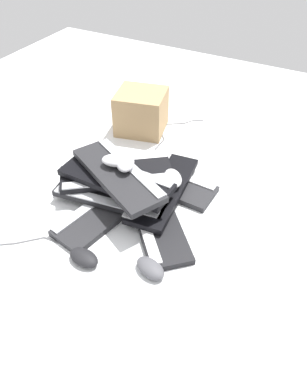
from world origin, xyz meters
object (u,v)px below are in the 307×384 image
mouse_0 (162,190)px  mouse_5 (150,268)px  keyboard_7 (118,174)px  mouse_2 (84,258)px  keyboard_4 (117,175)px  keyboard_5 (162,188)px  keyboard_6 (116,179)px  keyboard_1 (107,209)px  cardboard_box (141,112)px  mouse_4 (173,178)px  mouse_1 (125,162)px  keyboard_3 (112,195)px  keyboard_0 (163,181)px  mouse_3 (116,160)px  keyboard_2 (156,219)px

mouse_0 → mouse_5: (-0.30, -0.11, -0.06)m
keyboard_7 → mouse_2: (-0.31, -0.05, -0.11)m
keyboard_4 → keyboard_7: (-0.05, -0.04, 0.06)m
keyboard_5 → keyboard_7: size_ratio=0.99×
keyboard_6 → keyboard_7: (-0.00, -0.01, 0.03)m
keyboard_1 → keyboard_4: 0.15m
mouse_5 → cardboard_box: cardboard_box is taller
mouse_4 → mouse_5: 0.40m
keyboard_5 → cardboard_box: bearing=38.2°
mouse_2 → cardboard_box: size_ratio=0.49×
mouse_5 → cardboard_box: (0.74, 0.45, 0.08)m
mouse_5 → keyboard_7: bearing=156.8°
keyboard_6 → mouse_1: 0.08m
keyboard_1 → keyboard_7: size_ratio=1.00×
keyboard_3 → mouse_4: size_ratio=4.15×
keyboard_6 → keyboard_1: bearing=-179.3°
keyboard_6 → mouse_4: size_ratio=4.03×
keyboard_0 → mouse_2: mouse_2 is taller
mouse_1 → mouse_4: 0.20m
mouse_0 → mouse_5: mouse_0 is taller
keyboard_5 → mouse_0: size_ratio=4.12×
mouse_3 → mouse_5: size_ratio=1.00×
keyboard_7 → mouse_5: keyboard_7 is taller
keyboard_4 → cardboard_box: (0.44, 0.14, 0.03)m
keyboard_5 → mouse_4: bearing=-37.5°
mouse_2 → mouse_5: bearing=-156.1°
keyboard_6 → cardboard_box: 0.52m
keyboard_6 → mouse_0: size_ratio=4.03×
keyboard_7 → mouse_4: bearing=-50.5°
mouse_3 → mouse_4: (0.11, -0.19, -0.09)m
keyboard_0 → keyboard_3: 0.23m
mouse_2 → mouse_5: 0.22m
keyboard_3 → mouse_0: 0.20m
keyboard_3 → keyboard_7: 0.10m
keyboard_3 → mouse_1: (0.06, -0.03, 0.13)m
mouse_1 → mouse_2: 0.38m
keyboard_1 → mouse_3: bearing=6.2°
keyboard_0 → keyboard_6: (-0.17, 0.11, 0.09)m
keyboard_0 → mouse_1: (-0.14, 0.09, 0.16)m
keyboard_3 → keyboard_6: (0.03, -0.01, 0.06)m
keyboard_5 → mouse_0: mouse_0 is taller
keyboard_3 → mouse_4: bearing=-48.4°
keyboard_5 → mouse_1: size_ratio=4.12×
cardboard_box → mouse_4: bearing=-136.5°
mouse_0 → keyboard_2: bearing=-159.5°
mouse_2 → mouse_4: mouse_4 is taller
mouse_4 → mouse_3: bearing=80.9°
keyboard_1 → mouse_0: mouse_0 is taller
keyboard_2 → keyboard_5: size_ratio=0.94×
keyboard_5 → mouse_4: size_ratio=4.12×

